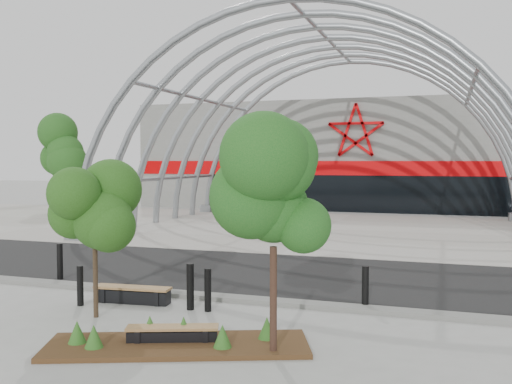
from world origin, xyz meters
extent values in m
plane|color=#959591|center=(0.00, 0.00, 0.00)|extent=(140.00, 140.00, 0.00)
cube|color=black|center=(0.00, 3.50, 0.01)|extent=(140.00, 7.00, 0.02)
cube|color=#A8A399|center=(0.00, 15.50, 0.02)|extent=(60.00, 17.00, 0.04)
cube|color=slate|center=(0.00, -0.25, 0.06)|extent=(60.00, 0.50, 0.12)
cube|color=slate|center=(0.00, 33.50, 4.00)|extent=(34.00, 15.00, 8.00)
cube|color=black|center=(0.00, 26.05, 1.30)|extent=(22.00, 0.25, 2.60)
cube|color=#D20004|center=(0.00, 26.05, 3.10)|extent=(34.00, 0.30, 1.00)
torus|color=#91969B|center=(0.00, 8.00, 0.00)|extent=(20.36, 0.36, 20.36)
torus|color=#91969B|center=(0.00, 10.50, 0.00)|extent=(20.36, 0.36, 20.36)
torus|color=#91969B|center=(0.00, 13.00, 0.00)|extent=(20.36, 0.36, 20.36)
torus|color=#91969B|center=(0.00, 15.50, 0.00)|extent=(20.36, 0.36, 20.36)
torus|color=#91969B|center=(0.00, 18.00, 0.00)|extent=(20.36, 0.36, 20.36)
torus|color=#91969B|center=(0.00, 20.50, 0.00)|extent=(20.36, 0.36, 20.36)
torus|color=#91969B|center=(0.00, 23.00, 0.00)|extent=(20.36, 0.36, 20.36)
cylinder|color=#91969B|center=(7.07, 15.50, 7.07)|extent=(0.20, 15.00, 0.20)
cylinder|color=#91969B|center=(0.00, 15.50, 10.00)|extent=(0.20, 15.00, 0.20)
cylinder|color=#91969B|center=(-7.07, 15.50, 7.07)|extent=(0.20, 15.00, 0.20)
cylinder|color=#91969B|center=(-9.66, 15.50, 2.59)|extent=(0.20, 15.00, 0.20)
cube|color=#91969B|center=(-10.00, 8.00, 0.25)|extent=(0.80, 0.80, 0.50)
cube|color=#91969B|center=(-10.00, 23.00, 0.25)|extent=(0.80, 0.80, 0.50)
cube|color=#3F2C17|center=(1.08, -4.08, 0.05)|extent=(5.31, 3.29, 0.10)
cone|color=#336C23|center=(-0.31, -4.83, 0.32)|extent=(0.35, 0.35, 0.44)
cone|color=#336C23|center=(1.07, -3.77, 0.32)|extent=(0.35, 0.35, 0.44)
cone|color=#336C23|center=(2.01, -4.04, 0.32)|extent=(0.35, 0.35, 0.44)
cone|color=#336C23|center=(0.40, -3.93, 0.32)|extent=(0.35, 0.35, 0.44)
cone|color=#336C23|center=(2.66, -3.27, 0.32)|extent=(0.35, 0.35, 0.44)
cone|color=#336C23|center=(-0.78, -4.70, 0.32)|extent=(0.35, 0.35, 0.44)
cylinder|color=black|center=(-1.69, -2.71, 0.90)|extent=(0.11, 0.11, 1.80)
ellipsoid|color=#1D4610|center=(-1.69, -2.71, 2.53)|extent=(1.54, 1.54, 1.96)
cylinder|color=black|center=(2.98, -3.90, 1.03)|extent=(0.14, 0.14, 2.06)
ellipsoid|color=#144D18|center=(2.98, -3.90, 2.90)|extent=(1.70, 1.70, 2.24)
cube|color=black|center=(-1.58, -1.27, 0.17)|extent=(1.99, 0.55, 0.33)
cube|color=black|center=(-2.31, -1.33, 0.20)|extent=(0.16, 0.44, 0.39)
cube|color=black|center=(-0.85, -1.20, 0.20)|extent=(0.16, 0.44, 0.39)
cube|color=olive|center=(-1.58, -1.27, 0.39)|extent=(2.04, 0.62, 0.06)
cube|color=black|center=(0.91, -3.96, 0.15)|extent=(1.78, 0.93, 0.30)
cube|color=black|center=(0.29, -4.19, 0.18)|extent=(0.24, 0.40, 0.35)
cube|color=black|center=(1.54, -3.73, 0.18)|extent=(0.24, 0.40, 0.35)
cube|color=olive|center=(0.91, -3.96, 0.35)|extent=(1.84, 1.01, 0.05)
cylinder|color=black|center=(-5.17, 0.52, 0.56)|extent=(0.18, 0.18, 1.12)
cylinder|color=black|center=(-2.69, -1.93, 0.51)|extent=(0.16, 0.16, 1.01)
cylinder|color=black|center=(0.11, -1.40, 0.57)|extent=(0.18, 0.18, 1.14)
cylinder|color=black|center=(0.58, -1.41, 0.52)|extent=(0.17, 0.17, 1.05)
cylinder|color=black|center=(4.16, 0.02, 0.53)|extent=(0.17, 0.17, 1.06)
cylinder|color=black|center=(-20.00, 20.00, 1.65)|extent=(0.20, 0.20, 3.30)
ellipsoid|color=#164615|center=(-20.00, 20.00, 4.65)|extent=(3.00, 3.00, 3.60)
camera|label=1|loc=(6.00, -13.96, 3.66)|focal=40.00mm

